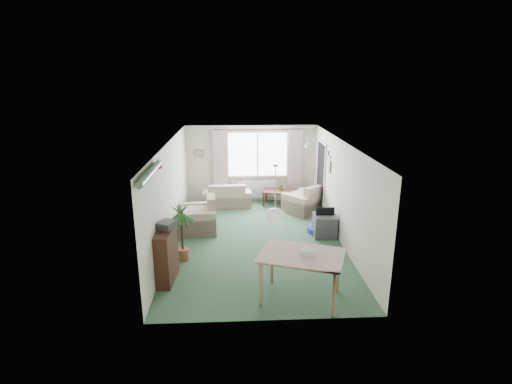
{
  "coord_description": "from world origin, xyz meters",
  "views": [
    {
      "loc": [
        -0.48,
        -8.9,
        3.86
      ],
      "look_at": [
        0.0,
        0.3,
        1.15
      ],
      "focal_mm": 28.0,
      "sensor_mm": 36.0,
      "label": 1
    }
  ],
  "objects_px": {
    "houseplant": "(182,231)",
    "dining_table": "(301,277)",
    "sofa": "(227,194)",
    "coffee_table": "(280,198)",
    "armchair_corner": "(303,198)",
    "armchair_left": "(196,214)",
    "tv_cube": "(324,225)",
    "bookshelf": "(166,256)",
    "pet_bed": "(320,229)"
  },
  "relations": [
    {
      "from": "armchair_corner",
      "to": "tv_cube",
      "type": "distance_m",
      "value": 1.82
    },
    {
      "from": "coffee_table",
      "to": "tv_cube",
      "type": "height_order",
      "value": "tv_cube"
    },
    {
      "from": "sofa",
      "to": "coffee_table",
      "type": "xyz_separation_m",
      "value": [
        1.62,
        -0.01,
        -0.13
      ]
    },
    {
      "from": "coffee_table",
      "to": "bookshelf",
      "type": "distance_m",
      "value": 5.3
    },
    {
      "from": "armchair_corner",
      "to": "bookshelf",
      "type": "height_order",
      "value": "bookshelf"
    },
    {
      "from": "pet_bed",
      "to": "houseplant",
      "type": "bearing_deg",
      "value": -156.8
    },
    {
      "from": "bookshelf",
      "to": "dining_table",
      "type": "xyz_separation_m",
      "value": [
        2.48,
        -0.79,
        -0.1
      ]
    },
    {
      "from": "coffee_table",
      "to": "dining_table",
      "type": "distance_m",
      "value": 5.35
    },
    {
      "from": "sofa",
      "to": "coffee_table",
      "type": "bearing_deg",
      "value": 177.4
    },
    {
      "from": "armchair_corner",
      "to": "coffee_table",
      "type": "xyz_separation_m",
      "value": [
        -0.61,
        0.69,
        -0.19
      ]
    },
    {
      "from": "armchair_left",
      "to": "dining_table",
      "type": "height_order",
      "value": "armchair_left"
    },
    {
      "from": "armchair_corner",
      "to": "houseplant",
      "type": "distance_m",
      "value": 4.3
    },
    {
      "from": "armchair_corner",
      "to": "pet_bed",
      "type": "distance_m",
      "value": 1.6
    },
    {
      "from": "armchair_corner",
      "to": "tv_cube",
      "type": "xyz_separation_m",
      "value": [
        0.24,
        -1.8,
        -0.15
      ]
    },
    {
      "from": "armchair_corner",
      "to": "houseplant",
      "type": "relative_size",
      "value": 0.7
    },
    {
      "from": "armchair_left",
      "to": "coffee_table",
      "type": "relative_size",
      "value": 1.0
    },
    {
      "from": "coffee_table",
      "to": "tv_cube",
      "type": "bearing_deg",
      "value": -71.3
    },
    {
      "from": "houseplant",
      "to": "tv_cube",
      "type": "bearing_deg",
      "value": 19.06
    },
    {
      "from": "coffee_table",
      "to": "dining_table",
      "type": "xyz_separation_m",
      "value": [
        -0.22,
        -5.34,
        0.19
      ]
    },
    {
      "from": "coffee_table",
      "to": "dining_table",
      "type": "height_order",
      "value": "dining_table"
    },
    {
      "from": "sofa",
      "to": "coffee_table",
      "type": "relative_size",
      "value": 1.42
    },
    {
      "from": "sofa",
      "to": "armchair_left",
      "type": "relative_size",
      "value": 1.42
    },
    {
      "from": "armchair_corner",
      "to": "coffee_table",
      "type": "bearing_deg",
      "value": -88.08
    },
    {
      "from": "houseplant",
      "to": "tv_cube",
      "type": "relative_size",
      "value": 2.24
    },
    {
      "from": "bookshelf",
      "to": "tv_cube",
      "type": "xyz_separation_m",
      "value": [
        3.54,
        2.07,
        -0.25
      ]
    },
    {
      "from": "armchair_corner",
      "to": "dining_table",
      "type": "height_order",
      "value": "dining_table"
    },
    {
      "from": "coffee_table",
      "to": "pet_bed",
      "type": "relative_size",
      "value": 1.52
    },
    {
      "from": "armchair_corner",
      "to": "houseplant",
      "type": "height_order",
      "value": "houseplant"
    },
    {
      "from": "houseplant",
      "to": "pet_bed",
      "type": "xyz_separation_m",
      "value": [
        3.3,
        1.41,
        -0.6
      ]
    },
    {
      "from": "armchair_corner",
      "to": "pet_bed",
      "type": "relative_size",
      "value": 1.39
    },
    {
      "from": "houseplant",
      "to": "dining_table",
      "type": "height_order",
      "value": "houseplant"
    },
    {
      "from": "armchair_left",
      "to": "coffee_table",
      "type": "bearing_deg",
      "value": 125.45
    },
    {
      "from": "tv_cube",
      "to": "pet_bed",
      "type": "relative_size",
      "value": 0.89
    },
    {
      "from": "houseplant",
      "to": "bookshelf",
      "type": "bearing_deg",
      "value": -101.8
    },
    {
      "from": "bookshelf",
      "to": "sofa",
      "type": "bearing_deg",
      "value": 80.77
    },
    {
      "from": "sofa",
      "to": "dining_table",
      "type": "bearing_deg",
      "value": 102.42
    },
    {
      "from": "tv_cube",
      "to": "coffee_table",
      "type": "bearing_deg",
      "value": 110.77
    },
    {
      "from": "tv_cube",
      "to": "pet_bed",
      "type": "bearing_deg",
      "value": 103.08
    },
    {
      "from": "armchair_left",
      "to": "tv_cube",
      "type": "xyz_separation_m",
      "value": [
        3.2,
        -0.51,
        -0.19
      ]
    },
    {
      "from": "armchair_left",
      "to": "tv_cube",
      "type": "height_order",
      "value": "armchair_left"
    },
    {
      "from": "bookshelf",
      "to": "tv_cube",
      "type": "relative_size",
      "value": 1.75
    },
    {
      "from": "coffee_table",
      "to": "houseplant",
      "type": "relative_size",
      "value": 0.76
    },
    {
      "from": "coffee_table",
      "to": "tv_cube",
      "type": "distance_m",
      "value": 2.63
    },
    {
      "from": "bookshelf",
      "to": "pet_bed",
      "type": "relative_size",
      "value": 1.55
    },
    {
      "from": "bookshelf",
      "to": "tv_cube",
      "type": "bearing_deg",
      "value": 34.33
    },
    {
      "from": "sofa",
      "to": "dining_table",
      "type": "xyz_separation_m",
      "value": [
        1.41,
        -5.35,
        0.06
      ]
    },
    {
      "from": "armchair_left",
      "to": "sofa",
      "type": "bearing_deg",
      "value": 155.08
    },
    {
      "from": "pet_bed",
      "to": "armchair_corner",
      "type": "bearing_deg",
      "value": 96.9
    },
    {
      "from": "sofa",
      "to": "bookshelf",
      "type": "distance_m",
      "value": 4.69
    },
    {
      "from": "bookshelf",
      "to": "coffee_table",
      "type": "bearing_deg",
      "value": 63.42
    }
  ]
}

